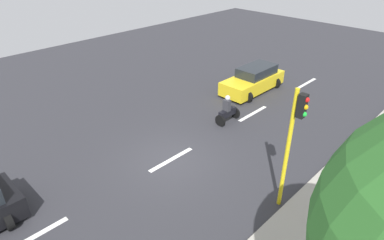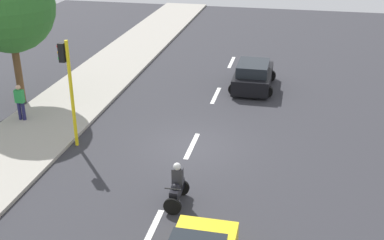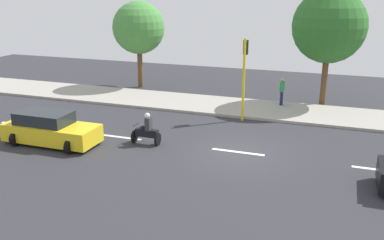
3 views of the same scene
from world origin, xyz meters
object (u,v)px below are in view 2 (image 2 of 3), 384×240
Objects in this scene: pedestrian_near_signal at (20,101)px; traffic_light_corner at (68,79)px; car_black at (253,76)px; motorcycle at (177,187)px; street_tree_center at (8,7)px.

pedestrian_near_signal is 4.14m from traffic_light_corner.
car_black is 2.60× the size of motorcycle.
street_tree_center reaches higher than traffic_light_corner.
street_tree_center is at bearing 21.71° from car_black.
motorcycle is 9.94m from pedestrian_near_signal.
pedestrian_near_signal is (8.58, -5.01, 0.42)m from motorcycle.
motorcycle is at bearing 147.26° from traffic_light_corner.
street_tree_center is at bearing -40.29° from traffic_light_corner.
traffic_light_corner is (-3.32, 1.63, 1.87)m from pedestrian_near_signal.
pedestrian_near_signal is at bearing -26.15° from traffic_light_corner.
traffic_light_corner is at bearing 139.71° from street_tree_center.
pedestrian_near_signal is at bearing 120.25° from street_tree_center.
traffic_light_corner is (6.63, 8.47, 2.22)m from car_black.
car_black is at bearing -128.03° from traffic_light_corner.
traffic_light_corner is 6.43m from street_tree_center.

